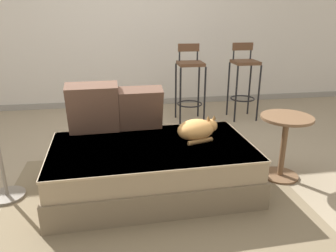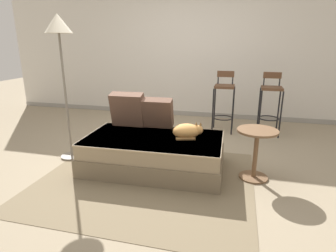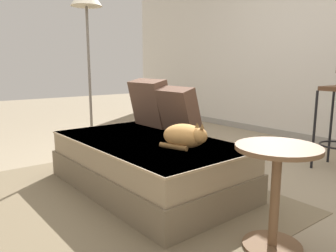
# 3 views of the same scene
# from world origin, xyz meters

# --- Properties ---
(ground_plane) EXTENTS (16.00, 16.00, 0.00)m
(ground_plane) POSITION_xyz_m (0.00, 0.00, 0.00)
(ground_plane) COLOR gray
(ground_plane) RESTS_ON ground
(wall_back_panel) EXTENTS (8.00, 0.10, 2.60)m
(wall_back_panel) POSITION_xyz_m (0.00, 2.25, 1.30)
(wall_back_panel) COLOR silver
(wall_back_panel) RESTS_ON ground
(wall_baseboard_trim) EXTENTS (8.00, 0.02, 0.09)m
(wall_baseboard_trim) POSITION_xyz_m (0.00, 2.20, 0.04)
(wall_baseboard_trim) COLOR gray
(wall_baseboard_trim) RESTS_ON ground
(area_rug) EXTENTS (2.33, 2.04, 0.01)m
(area_rug) POSITION_xyz_m (0.00, -0.70, 0.00)
(area_rug) COLOR #75664C
(area_rug) RESTS_ON ground
(couch) EXTENTS (1.66, 0.99, 0.40)m
(couch) POSITION_xyz_m (0.00, -0.40, 0.20)
(couch) COLOR #766750
(couch) RESTS_ON ground
(throw_pillow_corner) EXTENTS (0.44, 0.26, 0.45)m
(throw_pillow_corner) POSITION_xyz_m (-0.46, -0.04, 0.63)
(throw_pillow_corner) COLOR brown
(throw_pillow_corner) RESTS_ON couch
(throw_pillow_middle) EXTENTS (0.39, 0.25, 0.40)m
(throw_pillow_middle) POSITION_xyz_m (-0.05, -0.03, 0.60)
(throw_pillow_middle) COLOR brown
(throw_pillow_middle) RESTS_ON couch
(cat) EXTENTS (0.38, 0.33, 0.20)m
(cat) POSITION_xyz_m (0.39, -0.33, 0.49)
(cat) COLOR tan
(cat) RESTS_ON couch
(bar_stool_near_window) EXTENTS (0.34, 0.34, 1.01)m
(bar_stool_near_window) POSITION_xyz_m (0.70, 1.33, 0.59)
(bar_stool_near_window) COLOR black
(bar_stool_near_window) RESTS_ON ground
(bar_stool_by_doorway) EXTENTS (0.34, 0.34, 1.01)m
(bar_stool_by_doorway) POSITION_xyz_m (1.44, 1.33, 0.60)
(bar_stool_by_doorway) COLOR black
(bar_stool_by_doorway) RESTS_ON ground
(side_table) EXTENTS (0.44, 0.44, 0.57)m
(side_table) POSITION_xyz_m (1.16, -0.36, 0.37)
(side_table) COLOR brown
(side_table) RESTS_ON ground
(floor_lamp) EXTENTS (0.32, 0.32, 1.80)m
(floor_lamp) POSITION_xyz_m (-1.17, -0.34, 1.52)
(floor_lamp) COLOR slate
(floor_lamp) RESTS_ON ground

